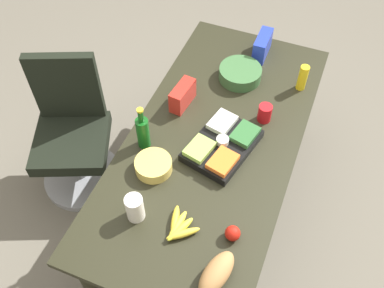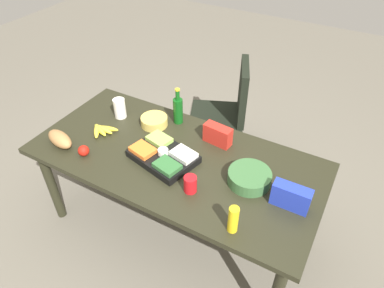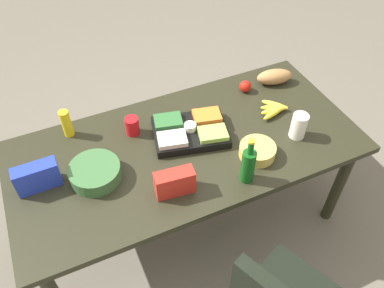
% 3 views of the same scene
% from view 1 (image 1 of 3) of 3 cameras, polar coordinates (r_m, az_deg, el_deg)
% --- Properties ---
extents(ground_plane, '(10.00, 10.00, 0.00)m').
position_cam_1_polar(ground_plane, '(3.10, 2.36, -7.99)').
color(ground_plane, '#666054').
extents(conference_table, '(1.99, 0.94, 0.75)m').
position_cam_1_polar(conference_table, '(2.54, 2.85, -0.37)').
color(conference_table, black).
rests_on(conference_table, ground).
extents(office_chair, '(0.63, 0.63, 0.99)m').
position_cam_1_polar(office_chair, '(3.05, -15.21, 0.41)').
color(office_chair, gray).
rests_on(office_chair, ground).
extents(banana_bunch, '(0.21, 0.18, 0.04)m').
position_cam_1_polar(banana_bunch, '(2.14, -1.72, -10.86)').
color(banana_bunch, yellow).
rests_on(banana_bunch, conference_table).
extents(red_solo_cup, '(0.08, 0.08, 0.11)m').
position_cam_1_polar(red_solo_cup, '(2.57, 9.54, 4.03)').
color(red_solo_cup, red).
rests_on(red_solo_cup, conference_table).
extents(mayo_jar, '(0.11, 0.11, 0.16)m').
position_cam_1_polar(mayo_jar, '(2.15, -7.53, -8.32)').
color(mayo_jar, white).
rests_on(mayo_jar, conference_table).
extents(veggie_tray, '(0.48, 0.39, 0.09)m').
position_cam_1_polar(veggie_tray, '(2.41, 3.99, -0.03)').
color(veggie_tray, black).
rests_on(veggie_tray, conference_table).
extents(salad_bowl, '(0.34, 0.34, 0.08)m').
position_cam_1_polar(salad_bowl, '(2.81, 6.35, 9.20)').
color(salad_bowl, '#376335').
rests_on(salad_bowl, conference_table).
extents(wine_bottle, '(0.07, 0.07, 0.29)m').
position_cam_1_polar(wine_bottle, '(2.38, -6.48, 1.64)').
color(wine_bottle, '#0F4E14').
rests_on(wine_bottle, conference_table).
extents(mustard_bottle, '(0.07, 0.07, 0.17)m').
position_cam_1_polar(mustard_bottle, '(2.78, 14.34, 8.45)').
color(mustard_bottle, yellow).
rests_on(mustard_bottle, conference_table).
extents(chip_bag_red, '(0.21, 0.10, 0.14)m').
position_cam_1_polar(chip_bag_red, '(2.61, -1.25, 6.39)').
color(chip_bag_red, red).
rests_on(chip_bag_red, conference_table).
extents(chip_bag_blue, '(0.22, 0.08, 0.15)m').
position_cam_1_polar(chip_bag_blue, '(2.98, 9.24, 12.65)').
color(chip_bag_blue, '#2337B5').
rests_on(chip_bag_blue, conference_table).
extents(bread_loaf, '(0.26, 0.16, 0.10)m').
position_cam_1_polar(bread_loaf, '(2.02, 3.26, -16.60)').
color(bread_loaf, '#A57443').
rests_on(bread_loaf, conference_table).
extents(apple_red, '(0.09, 0.09, 0.08)m').
position_cam_1_polar(apple_red, '(2.12, 5.36, -11.61)').
color(apple_red, red).
rests_on(apple_red, conference_table).
extents(chip_bowl, '(0.24, 0.24, 0.07)m').
position_cam_1_polar(chip_bowl, '(2.33, -5.09, -2.84)').
color(chip_bowl, '#D5B853').
rests_on(chip_bowl, conference_table).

